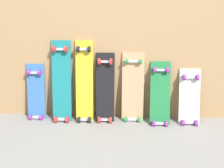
{
  "coord_description": "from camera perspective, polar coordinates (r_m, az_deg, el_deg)",
  "views": [
    {
      "loc": [
        0.13,
        -2.87,
        1.38
      ],
      "look_at": [
        0.0,
        -0.07,
        0.42
      ],
      "focal_mm": 45.61,
      "sensor_mm": 36.0,
      "label": 1
    }
  ],
  "objects": [
    {
      "name": "ground_plane",
      "position": [
        3.19,
        0.06,
        -6.74
      ],
      "size": [
        12.0,
        12.0,
        0.0
      ],
      "primitive_type": "plane",
      "color": "gray"
    },
    {
      "name": "plywood_wall_panel",
      "position": [
        2.99,
        0.13,
        8.32
      ],
      "size": [
        2.74,
        0.04,
        1.66
      ],
      "primitive_type": "cube",
      "color": "tan",
      "rests_on": "ground"
    },
    {
      "name": "skateboard_blue",
      "position": [
        3.21,
        -14.97,
        -2.09
      ],
      "size": [
        0.19,
        0.17,
        0.67
      ],
      "color": "#386BAD",
      "rests_on": "ground"
    },
    {
      "name": "skateboard_teal",
      "position": [
        3.06,
        -10.07,
        -0.1
      ],
      "size": [
        0.2,
        0.23,
        0.92
      ],
      "color": "#197A7F",
      "rests_on": "ground"
    },
    {
      "name": "skateboard_yellow",
      "position": [
        3.02,
        -5.56,
        -0.14
      ],
      "size": [
        0.18,
        0.21,
        0.92
      ],
      "color": "gold",
      "rests_on": "ground"
    },
    {
      "name": "skateboard_black",
      "position": [
        3.02,
        -1.38,
        -1.34
      ],
      "size": [
        0.19,
        0.21,
        0.79
      ],
      "color": "black",
      "rests_on": "ground"
    },
    {
      "name": "skateboard_natural",
      "position": [
        3.04,
        4.2,
        -1.27
      ],
      "size": [
        0.23,
        0.17,
        0.81
      ],
      "color": "tan",
      "rests_on": "ground"
    },
    {
      "name": "skateboard_green",
      "position": [
        3.03,
        9.63,
        -2.51
      ],
      "size": [
        0.21,
        0.26,
        0.71
      ],
      "color": "#1E7238",
      "rests_on": "ground"
    },
    {
      "name": "skateboard_white",
      "position": [
        3.11,
        15.27,
        -3.08
      ],
      "size": [
        0.22,
        0.23,
        0.63
      ],
      "color": "silver",
      "rests_on": "ground"
    }
  ]
}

